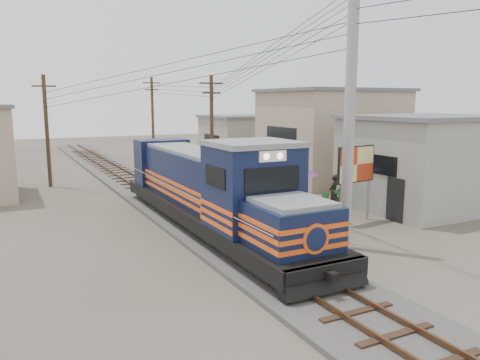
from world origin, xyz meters
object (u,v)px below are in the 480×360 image
billboard (356,166)px  market_umbrella (300,170)px  locomotive (211,191)px  vendor (334,192)px

billboard → market_umbrella: bearing=88.1°
locomotive → market_umbrella: (5.85, 2.13, 0.20)m
billboard → market_umbrella: size_ratio=1.37×
vendor → market_umbrella: bearing=-82.1°
locomotive → market_umbrella: 6.23m
vendor → locomotive: bearing=-22.0°
locomotive → vendor: bearing=5.4°
locomotive → market_umbrella: size_ratio=6.26×
locomotive → billboard: (6.26, -1.64, 0.83)m
billboard → vendor: 2.88m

